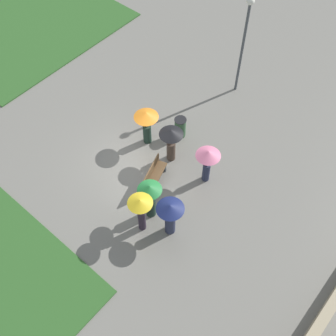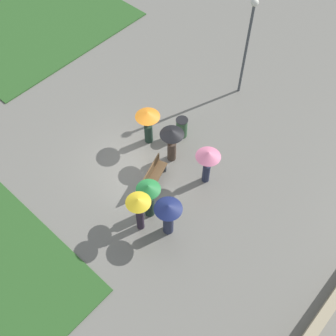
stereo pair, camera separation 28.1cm
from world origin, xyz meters
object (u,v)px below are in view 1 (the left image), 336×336
Objects in this scene: trash_bin at (180,127)px; crowd_person_green at (150,196)px; park_bench at (153,176)px; crowd_person_pink at (208,159)px; crowd_person_black at (171,139)px; crowd_person_orange at (146,121)px; crowd_person_navy at (170,214)px; crowd_person_yellow at (141,209)px; lamp_post at (245,36)px.

crowd_person_green reaches higher than trash_bin.
crowd_person_pink is at bearing -63.10° from park_bench.
crowd_person_black is 1.38m from crowd_person_orange.
crowd_person_black reaches higher than trash_bin.
crowd_person_orange is (2.59, 2.53, 0.09)m from crowd_person_green.
crowd_person_navy reaches higher than trash_bin.
crowd_person_pink is 0.93× the size of crowd_person_yellow.
lamp_post reaches higher than crowd_person_orange.
crowd_person_yellow reaches higher than crowd_person_black.
crowd_person_green reaches higher than crowd_person_orange.
crowd_person_yellow is (-8.39, -1.65, -1.69)m from lamp_post.
park_bench is 0.93× the size of crowd_person_black.
crowd_person_green is at bearing 45.16° from crowd_person_yellow.
trash_bin is 0.55× the size of crowd_person_black.
crowd_person_orange is (1.45, 1.64, 0.84)m from park_bench.
crowd_person_green is 2.71m from crowd_person_pink.
trash_bin is at bearing -152.74° from crowd_person_navy.
park_bench is 0.34× the size of lamp_post.
crowd_person_black reaches higher than park_bench.
crowd_person_black is at bearing -148.09° from crowd_person_navy.
crowd_person_black is 1.76m from crowd_person_pink.
lamp_post is 8.41m from crowd_person_navy.
crowd_person_green is at bearing -156.00° from trash_bin.
crowd_person_navy is at bearing -140.54° from park_bench.
crowd_person_orange reaches higher than park_bench.
crowd_person_green is at bearing -118.03° from crowd_person_black.
crowd_person_orange reaches higher than crowd_person_black.
park_bench is 7.12m from lamp_post.
crowd_person_green is at bearing -169.07° from lamp_post.
crowd_person_pink is 3.33m from crowd_person_yellow.
crowd_person_orange is at bearing 125.54° from crowd_person_black.
crowd_person_orange is 1.00× the size of crowd_person_navy.
crowd_person_navy is (0.59, -0.86, -0.17)m from crowd_person_yellow.
crowd_person_yellow is at bearing 73.67° from crowd_person_pink.
crowd_person_green reaches higher than crowd_person_black.
park_bench is at bearing -88.04° from crowd_person_orange.
crowd_person_green reaches higher than crowd_person_pink.
crowd_person_yellow reaches higher than park_bench.
crowd_person_navy is at bearing -24.32° from crowd_person_yellow.
crowd_person_pink is (0.04, -3.13, 0.05)m from crowd_person_orange.
crowd_person_black is 3.46m from crowd_person_yellow.
crowd_person_navy is at bearing -144.92° from trash_bin.
park_bench is 0.92× the size of crowd_person_orange.
trash_bin is at bearing 177.25° from lamp_post.
crowd_person_orange is 0.99× the size of crowd_person_pink.
crowd_person_green is at bearing -102.16° from crowd_person_navy.
crowd_person_green reaches higher than park_bench.
crowd_person_black is at bearing -5.54° from crowd_person_pink.
crowd_person_orange is at bearing 71.14° from crowd_person_yellow.
crowd_person_orange is 4.22m from crowd_person_yellow.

